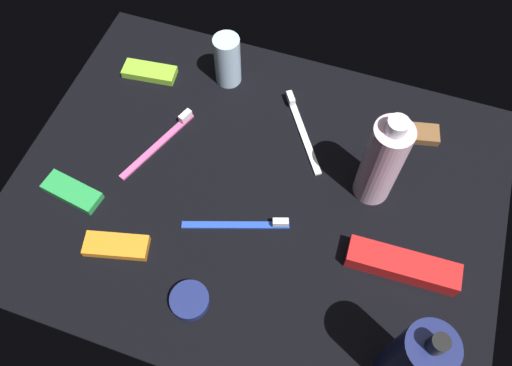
{
  "coord_description": "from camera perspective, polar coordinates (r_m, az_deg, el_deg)",
  "views": [
    {
      "loc": [
        13.15,
        -38.61,
        77.29
      ],
      "look_at": [
        0.0,
        0.0,
        3.0
      ],
      "focal_mm": 35.3,
      "sensor_mm": 36.0,
      "label": 1
    }
  ],
  "objects": [
    {
      "name": "snack_bar_green",
      "position": [
        0.92,
        -20.12,
        -0.94
      ],
      "size": [
        10.9,
        5.59,
        1.5
      ],
      "primitive_type": "cube",
      "rotation": [
        0.0,
        0.0,
        -0.16
      ],
      "color": "green",
      "rests_on": "ground_plane"
    },
    {
      "name": "snack_bar_brown",
      "position": [
        0.97,
        17.04,
        5.47
      ],
      "size": [
        11.02,
        6.15,
        1.5
      ],
      "primitive_type": "cube",
      "rotation": [
        0.0,
        0.0,
        0.22
      ],
      "color": "brown",
      "rests_on": "ground_plane"
    },
    {
      "name": "lotion_bottle",
      "position": [
        0.72,
        17.43,
        -18.54
      ],
      "size": [
        6.74,
        6.74,
        20.33
      ],
      "color": "#171E51",
      "rests_on": "ground_plane"
    },
    {
      "name": "toothpaste_box_red",
      "position": [
        0.84,
        16.24,
        -8.94
      ],
      "size": [
        17.74,
        5.02,
        3.2
      ],
      "primitive_type": "cube",
      "rotation": [
        0.0,
        0.0,
        0.04
      ],
      "color": "red",
      "rests_on": "ground_plane"
    },
    {
      "name": "snack_bar_lime",
      "position": [
        1.04,
        -11.96,
        12.22
      ],
      "size": [
        10.79,
        5.17,
        1.5
      ],
      "primitive_type": "cube",
      "rotation": [
        0.0,
        0.0,
        0.11
      ],
      "color": "#8CD133",
      "rests_on": "ground_plane"
    },
    {
      "name": "toothbrush_pink",
      "position": [
        0.94,
        -10.64,
        4.79
      ],
      "size": [
        7.59,
        17.23,
        2.1
      ],
      "color": "#E55999",
      "rests_on": "ground_plane"
    },
    {
      "name": "bodywash_bottle",
      "position": [
        0.82,
        14.1,
        2.34
      ],
      "size": [
        6.24,
        6.24,
        20.05
      ],
      "color": "silver",
      "rests_on": "ground_plane"
    },
    {
      "name": "toothbrush_white",
      "position": [
        0.94,
        5.19,
        6.28
      ],
      "size": [
        10.94,
        15.67,
        2.1
      ],
      "color": "white",
      "rests_on": "ground_plane"
    },
    {
      "name": "toothbrush_blue",
      "position": [
        0.84,
        -1.58,
        -4.69
      ],
      "size": [
        17.45,
        6.86,
        2.1
      ],
      "color": "blue",
      "rests_on": "ground_plane"
    },
    {
      "name": "deodorant_stick",
      "position": [
        0.98,
        -3.25,
        13.72
      ],
      "size": [
        4.99,
        4.99,
        10.61
      ],
      "primitive_type": "cylinder",
      "color": "silver",
      "rests_on": "ground_plane"
    },
    {
      "name": "snack_bar_orange",
      "position": [
        0.85,
        -15.54,
        -6.87
      ],
      "size": [
        11.06,
        6.38,
        1.5
      ],
      "primitive_type": "cube",
      "rotation": [
        0.0,
        0.0,
        0.24
      ],
      "color": "orange",
      "rests_on": "ground_plane"
    },
    {
      "name": "cream_tin_left",
      "position": [
        0.8,
        -7.52,
        -13.05
      ],
      "size": [
        6.11,
        6.11,
        1.75
      ],
      "primitive_type": "cylinder",
      "color": "navy",
      "rests_on": "ground_plane"
    },
    {
      "name": "ground_plane",
      "position": [
        0.88,
        0.0,
        -1.13
      ],
      "size": [
        84.0,
        64.0,
        1.2
      ],
      "primitive_type": "cube",
      "color": "black"
    }
  ]
}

